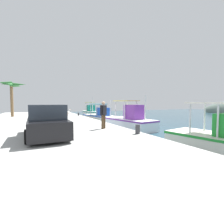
% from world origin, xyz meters
% --- Properties ---
extents(water_surface, '(60.00, 60.00, 0.00)m').
position_xyz_m(water_surface, '(0.00, 18.00, 0.00)').
color(water_surface, '#284756').
rests_on(water_surface, ground).
extents(quay_pier, '(36.00, 10.00, 0.80)m').
position_xyz_m(quay_pier, '(0.00, -5.00, 0.40)').
color(quay_pier, '#B2B2AD').
rests_on(quay_pier, ground).
extents(fishing_boat_nearest, '(5.36, 2.50, 3.25)m').
position_xyz_m(fishing_boat_nearest, '(-12.90, 3.06, 0.71)').
color(fishing_boat_nearest, white).
rests_on(fishing_boat_nearest, ground).
extents(fishing_boat_second, '(6.44, 2.99, 2.78)m').
position_xyz_m(fishing_boat_second, '(-5.94, 2.25, 0.62)').
color(fishing_boat_second, silver).
rests_on(fishing_boat_second, ground).
extents(fishing_boat_third, '(5.62, 2.99, 3.07)m').
position_xyz_m(fishing_boat_third, '(0.91, 2.52, 0.75)').
color(fishing_boat_third, white).
rests_on(fishing_boat_third, ground).
extents(fishing_boat_fourth, '(5.15, 3.04, 3.46)m').
position_xyz_m(fishing_boat_fourth, '(8.93, 2.84, 0.66)').
color(fishing_boat_fourth, silver).
rests_on(fishing_boat_fourth, ground).
extents(pelican, '(0.67, 0.93, 0.82)m').
position_xyz_m(pelican, '(-7.39, -1.67, 1.20)').
color(pelican, tan).
rests_on(pelican, quay_pier).
extents(fisherman_standing, '(0.44, 0.52, 1.74)m').
position_xyz_m(fisherman_standing, '(4.22, -1.46, 1.76)').
color(fisherman_standing, '#4C3823').
rests_on(fisherman_standing, quay_pier).
extents(parked_car, '(4.13, 1.93, 1.57)m').
position_xyz_m(parked_car, '(5.28, -4.87, 1.52)').
color(parked_car, black).
rests_on(parked_car, quay_pier).
extents(mooring_bollard_nearest, '(0.20, 0.20, 0.37)m').
position_xyz_m(mooring_bollard_nearest, '(-6.75, -0.45, 0.98)').
color(mooring_bollard_nearest, '#333338').
rests_on(mooring_bollard_nearest, quay_pier).
extents(mooring_bollard_second, '(0.24, 0.24, 0.49)m').
position_xyz_m(mooring_bollard_second, '(6.58, -0.45, 1.05)').
color(mooring_bollard_second, '#333338').
rests_on(mooring_bollard_second, quay_pier).
extents(palm_tree, '(2.97, 3.01, 4.10)m').
position_xyz_m(palm_tree, '(-8.40, -7.86, 4.19)').
color(palm_tree, brown).
rests_on(palm_tree, quay_pier).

